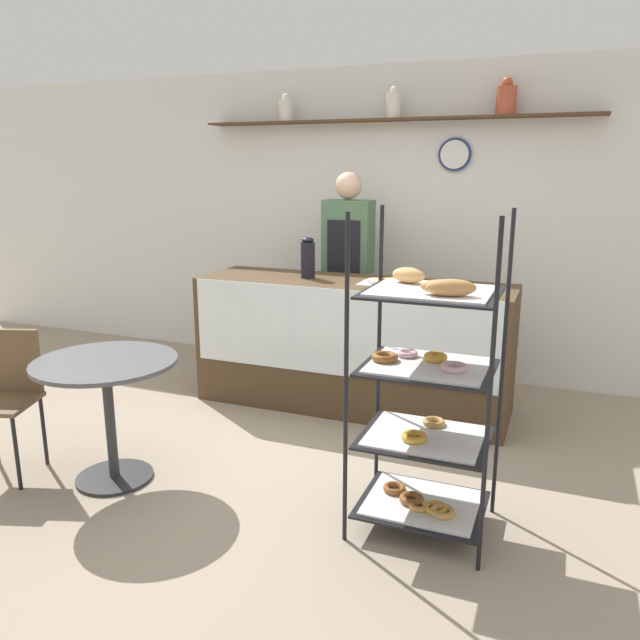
{
  "coord_description": "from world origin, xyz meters",
  "views": [
    {
      "loc": [
        1.5,
        -3.39,
        1.85
      ],
      "look_at": [
        0.0,
        0.36,
        0.85
      ],
      "focal_mm": 35.0,
      "sensor_mm": 36.0,
      "label": 1
    }
  ],
  "objects": [
    {
      "name": "cafe_chair",
      "position": [
        -1.6,
        -0.77,
        0.55
      ],
      "size": [
        0.48,
        0.48,
        0.89
      ],
      "rotation": [
        0.0,
        0.0,
        6.6
      ],
      "color": "black",
      "rests_on": "ground_plane"
    },
    {
      "name": "pastry_rack",
      "position": [
        0.9,
        -0.46,
        0.75
      ],
      "size": [
        0.69,
        0.57,
        1.65
      ],
      "color": "black",
      "rests_on": "ground_plane"
    },
    {
      "name": "display_counter",
      "position": [
        0.0,
        1.04,
        0.5
      ],
      "size": [
        2.42,
        0.7,
        1.0
      ],
      "color": "#4C3823",
      "rests_on": "ground_plane"
    },
    {
      "name": "coffee_carafe",
      "position": [
        -0.37,
        1.04,
        1.16
      ],
      "size": [
        0.11,
        0.11,
        0.32
      ],
      "color": "black",
      "rests_on": "display_counter"
    },
    {
      "name": "person_worker",
      "position": [
        -0.24,
        1.61,
        1.0
      ],
      "size": [
        0.41,
        0.23,
        1.81
      ],
      "color": "#282833",
      "rests_on": "ground_plane"
    },
    {
      "name": "donut_tray_counter",
      "position": [
        0.3,
        0.96,
        1.02
      ],
      "size": [
        0.47,
        0.26,
        0.05
      ],
      "color": "silver",
      "rests_on": "display_counter"
    },
    {
      "name": "ground_plane",
      "position": [
        0.0,
        0.0,
        0.0
      ],
      "size": [
        14.0,
        14.0,
        0.0
      ],
      "primitive_type": "plane",
      "color": "gray"
    },
    {
      "name": "cafe_table",
      "position": [
        -0.94,
        -0.64,
        0.58
      ],
      "size": [
        0.83,
        0.83,
        0.76
      ],
      "color": "#262628",
      "rests_on": "ground_plane"
    },
    {
      "name": "back_wall",
      "position": [
        0.0,
        2.09,
        1.37
      ],
      "size": [
        10.0,
        0.3,
        2.7
      ],
      "color": "white",
      "rests_on": "ground_plane"
    }
  ]
}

